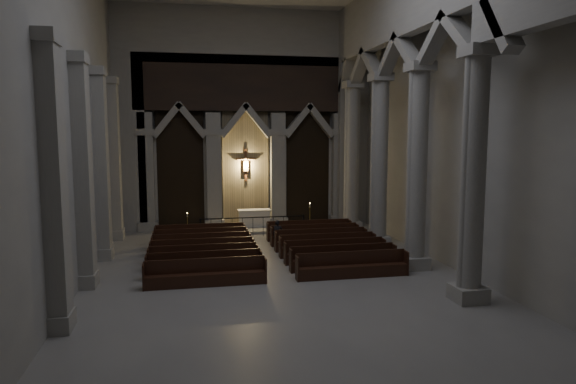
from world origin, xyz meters
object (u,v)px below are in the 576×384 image
object	(u,v)px
altar	(254,218)
candle_stand_right	(310,223)
worshipper	(278,234)
altar_rail	(253,223)
candle_stand_left	(188,230)
pews	(267,251)

from	to	relation	value
altar	candle_stand_right	size ratio (longest dim) A/B	1.18
candle_stand_right	worshipper	size ratio (longest dim) A/B	1.23
altar	altar_rail	xyz separation A→B (m)	(-0.35, -2.17, 0.09)
altar_rail	candle_stand_left	size ratio (longest dim) A/B	4.29
candle_stand_right	worshipper	xyz separation A→B (m)	(-2.40, -3.50, 0.21)
candle_stand_right	altar	bearing A→B (deg)	158.55
candle_stand_right	worshipper	world-z (taller)	candle_stand_right
candle_stand_left	candle_stand_right	xyz separation A→B (m)	(6.55, 0.36, 0.08)
candle_stand_left	pews	distance (m)	6.17
altar_rail	pews	distance (m)	4.55
altar_rail	candle_stand_right	xyz separation A→B (m)	(3.26, 1.03, -0.29)
worshipper	candle_stand_left	bearing A→B (deg)	147.11
candle_stand_left	candle_stand_right	size ratio (longest dim) A/B	0.82
candle_stand_left	worshipper	distance (m)	5.21
altar_rail	candle_stand_left	xyz separation A→B (m)	(-3.30, 0.67, -0.36)
altar_rail	candle_stand_right	distance (m)	3.43
candle_stand_left	worshipper	world-z (taller)	candle_stand_left
candle_stand_right	pews	xyz separation A→B (m)	(-3.26, -5.57, -0.11)
worshipper	altar	bearing A→B (deg)	100.39
altar	worshipper	size ratio (longest dim) A/B	1.45
pews	altar_rail	bearing A→B (deg)	90.00
candle_stand_left	worshipper	xyz separation A→B (m)	(4.15, -3.14, 0.28)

